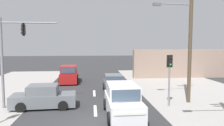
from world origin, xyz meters
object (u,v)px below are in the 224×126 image
traffic_signal_mast (10,51)px  pedestal_signal_right_kerb (170,72)px  sedan_oncoming_near (44,97)px  hatchback_oncoming_mid (113,84)px  utility_pole_midground_right (189,30)px  suv_receding_far (122,101)px  suv_kerbside_parked (69,75)px

traffic_signal_mast → pedestal_signal_right_kerb: traffic_signal_mast is taller
traffic_signal_mast → sedan_oncoming_near: size_ratio=1.39×
sedan_oncoming_near → traffic_signal_mast: bearing=175.7°
traffic_signal_mast → hatchback_oncoming_mid: (7.30, 4.37, -3.13)m
utility_pole_midground_right → suv_receding_far: 7.20m
hatchback_oncoming_mid → suv_receding_far: bearing=-91.0°
sedan_oncoming_near → suv_receding_far: bearing=-22.6°
traffic_signal_mast → suv_kerbside_parked: size_ratio=1.30×
utility_pole_midground_right → traffic_signal_mast: utility_pole_midground_right is taller
sedan_oncoming_near → suv_kerbside_parked: size_ratio=0.94×
traffic_signal_mast → suv_receding_far: bearing=-17.5°
sedan_oncoming_near → suv_kerbside_parked: (0.68, 9.77, 0.18)m
hatchback_oncoming_mid → sedan_oncoming_near: 6.88m
hatchback_oncoming_mid → suv_kerbside_parked: suv_kerbside_parked is taller
traffic_signal_mast → hatchback_oncoming_mid: size_ratio=1.65×
traffic_signal_mast → pedestal_signal_right_kerb: (10.63, -0.68, -1.42)m
pedestal_signal_right_kerb → suv_kerbside_parked: 13.01m
traffic_signal_mast → hatchback_oncoming_mid: traffic_signal_mast is taller
suv_receding_far → sedan_oncoming_near: 5.48m
pedestal_signal_right_kerb → traffic_signal_mast: bearing=176.3°
pedestal_signal_right_kerb → hatchback_oncoming_mid: size_ratio=0.98×
suv_receding_far → suv_kerbside_parked: (-4.38, 11.87, 0.00)m
utility_pole_midground_right → hatchback_oncoming_mid: utility_pole_midground_right is taller
utility_pole_midground_right → traffic_signal_mast: 12.40m
pedestal_signal_right_kerb → sedan_oncoming_near: size_ratio=0.82×
utility_pole_midground_right → pedestal_signal_right_kerb: size_ratio=2.76×
hatchback_oncoming_mid → sedan_oncoming_near: bearing=-138.8°
utility_pole_midground_right → sedan_oncoming_near: size_ratio=2.27×
traffic_signal_mast → hatchback_oncoming_mid: 9.07m
utility_pole_midground_right → pedestal_signal_right_kerb: utility_pole_midground_right is taller
hatchback_oncoming_mid → sedan_oncoming_near: size_ratio=0.84×
suv_receding_far → pedestal_signal_right_kerb: bearing=24.7°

